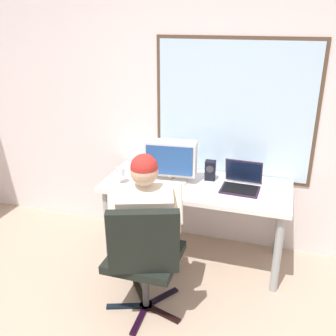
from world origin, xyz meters
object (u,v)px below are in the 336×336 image
office_chair (144,254)px  person_seated (146,223)px  crt_monitor (171,159)px  desk_speaker (210,170)px  desk (196,194)px  wine_glass (120,173)px  laptop (242,181)px

office_chair → person_seated: 0.27m
crt_monitor → desk_speaker: crt_monitor is taller
desk → crt_monitor: size_ratio=3.53×
desk → wine_glass: size_ratio=11.11×
office_chair → crt_monitor: crt_monitor is taller
office_chair → crt_monitor: 0.95m
office_chair → desk_speaker: office_chair is taller
desk → desk_speaker: size_ratio=9.10×
office_chair → desk_speaker: 1.05m
office_chair → desk_speaker: size_ratio=5.41×
desk_speaker → person_seated: bearing=-113.6°
laptop → crt_monitor: bearing=-177.5°
crt_monitor → laptop: 0.63m
wine_glass → office_chair: bearing=-55.7°
office_chair → person_seated: bearing=107.3°
desk → crt_monitor: 0.37m
person_seated → crt_monitor: size_ratio=2.73×
desk_speaker → wine_glass: bearing=-157.1°
desk → desk_speaker: 0.24m
person_seated → laptop: 0.91m
office_chair → person_seated: size_ratio=0.77×
person_seated → wine_glass: person_seated is taller
person_seated → wine_glass: 0.62m
laptop → wine_glass: size_ratio=2.26×
desk → laptop: bearing=6.3°
crt_monitor → desk: bearing=-3.8°
desk → desk_speaker: bearing=54.6°
crt_monitor → wine_glass: crt_monitor is taller
crt_monitor → laptop: crt_monitor is taller
laptop → person_seated: bearing=-133.0°
desk → laptop: laptop is taller
crt_monitor → desk_speaker: size_ratio=2.58×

